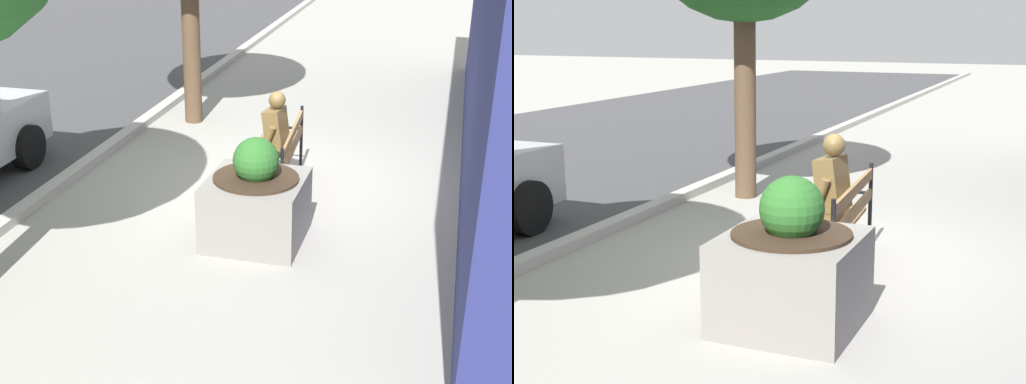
% 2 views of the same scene
% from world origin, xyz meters
% --- Properties ---
extents(ground_plane, '(80.00, 80.00, 0.00)m').
position_xyz_m(ground_plane, '(0.00, 0.00, 0.00)').
color(ground_plane, '#9E9B93').
extents(curb_stone, '(60.00, 0.20, 0.12)m').
position_xyz_m(curb_stone, '(0.00, 2.90, 0.06)').
color(curb_stone, '#B2AFA8').
rests_on(curb_stone, ground).
extents(building_wall_behind, '(12.00, 0.50, 4.10)m').
position_xyz_m(building_wall_behind, '(1.50, -2.60, 2.05)').
color(building_wall_behind, navy).
rests_on(building_wall_behind, ground).
extents(park_bench, '(1.83, 0.67, 0.95)m').
position_xyz_m(park_bench, '(-0.29, -0.03, 0.54)').
color(park_bench, olive).
rests_on(park_bench, ground).
extents(bronze_statue_seated, '(0.69, 0.77, 1.37)m').
position_xyz_m(bronze_statue_seated, '(-0.22, 0.18, 0.67)').
color(bronze_statue_seated, brown).
rests_on(bronze_statue_seated, ground).
extents(concrete_planter, '(1.08, 1.08, 1.24)m').
position_xyz_m(concrete_planter, '(-1.72, -0.09, 0.47)').
color(concrete_planter, gray).
rests_on(concrete_planter, ground).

